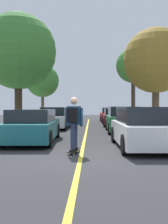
{
  "coord_description": "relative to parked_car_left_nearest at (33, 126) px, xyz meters",
  "views": [
    {
      "loc": [
        0.31,
        -8.27,
        1.47
      ],
      "look_at": [
        -0.07,
        5.66,
        1.2
      ],
      "focal_mm": 43.73,
      "sensor_mm": 36.0,
      "label": 1
    }
  ],
  "objects": [
    {
      "name": "ground",
      "position": [
        2.12,
        -2.96,
        -0.67
      ],
      "size": [
        80.0,
        80.0,
        0.0
      ],
      "primitive_type": "plane",
      "color": "#2D2D30"
    },
    {
      "name": "center_line",
      "position": [
        2.12,
        1.04,
        -0.67
      ],
      "size": [
        0.12,
        39.2,
        0.01
      ],
      "primitive_type": "cube",
      "color": "gold",
      "rests_on": "ground"
    },
    {
      "name": "parked_car_left_nearest",
      "position": [
        0.0,
        0.0,
        0.0
      ],
      "size": [
        2.05,
        4.76,
        1.36
      ],
      "color": "#196066",
      "rests_on": "ground"
    },
    {
      "name": "parked_car_left_near",
      "position": [
        0.0,
        7.0,
        0.03
      ],
      "size": [
        1.96,
        4.31,
        1.44
      ],
      "color": "white",
      "rests_on": "ground"
    },
    {
      "name": "parked_car_left_far",
      "position": [
        -0.0,
        13.86,
        0.01
      ],
      "size": [
        1.94,
        4.63,
        1.36
      ],
      "color": "maroon",
      "rests_on": "ground"
    },
    {
      "name": "parked_car_left_farthest",
      "position": [
        -0.0,
        19.93,
        0.02
      ],
      "size": [
        2.07,
        4.39,
        1.4
      ],
      "color": "#B7B7BC",
      "rests_on": "ground"
    },
    {
      "name": "parked_car_right_nearest",
      "position": [
        4.24,
        -1.5,
        0.04
      ],
      "size": [
        1.97,
        4.43,
        1.46
      ],
      "color": "white",
      "rests_on": "ground"
    },
    {
      "name": "parked_car_right_near",
      "position": [
        4.24,
        4.52,
        0.05
      ],
      "size": [
        1.89,
        4.22,
        1.48
      ],
      "color": "#1E5B33",
      "rests_on": "ground"
    },
    {
      "name": "parked_car_right_far",
      "position": [
        4.24,
        9.88,
        -0.0
      ],
      "size": [
        1.92,
        4.63,
        1.33
      ],
      "color": "maroon",
      "rests_on": "ground"
    },
    {
      "name": "parked_car_right_farthest",
      "position": [
        4.24,
        15.34,
        0.01
      ],
      "size": [
        1.9,
        4.35,
        1.39
      ],
      "color": "maroon",
      "rests_on": "ground"
    },
    {
      "name": "street_tree_left_nearest",
      "position": [
        -1.85,
        4.6,
        4.01
      ],
      "size": [
        4.43,
        4.43,
        6.78
      ],
      "color": "#3D2D1E",
      "rests_on": "sidewalk_left"
    },
    {
      "name": "street_tree_left_near",
      "position": [
        -1.85,
        12.5,
        3.05
      ],
      "size": [
        2.86,
        2.86,
        5.03
      ],
      "color": "brown",
      "rests_on": "sidewalk_left"
    },
    {
      "name": "street_tree_right_nearest",
      "position": [
        6.09,
        4.39,
        3.4
      ],
      "size": [
        3.7,
        3.7,
        5.81
      ],
      "color": "brown",
      "rests_on": "sidewalk_right"
    },
    {
      "name": "street_tree_right_near",
      "position": [
        6.09,
        12.7,
        4.36
      ],
      "size": [
        3.05,
        3.05,
        6.46
      ],
      "color": "#3D2D1E",
      "rests_on": "sidewalk_right"
    },
    {
      "name": "streetlamp",
      "position": [
        5.99,
        11.6,
        2.56
      ],
      "size": [
        0.36,
        0.24,
        5.39
      ],
      "color": "#38383D",
      "rests_on": "sidewalk_right"
    },
    {
      "name": "skateboard",
      "position": [
        1.88,
        -2.74,
        -0.58
      ],
      "size": [
        0.4,
        0.87,
        0.1
      ],
      "color": "black",
      "rests_on": "ground"
    },
    {
      "name": "skateboarder",
      "position": [
        1.88,
        -2.77,
        0.37
      ],
      "size": [
        0.59,
        0.71,
        1.66
      ],
      "color": "black",
      "rests_on": "skateboard"
    }
  ]
}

